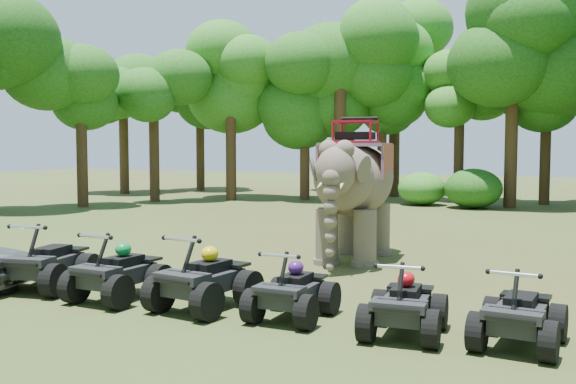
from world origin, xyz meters
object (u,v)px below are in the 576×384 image
at_px(atv_0, 47,255).
at_px(atv_5, 519,306).
at_px(elephant, 355,189).
at_px(atv_2, 204,271).
at_px(atv_1, 118,265).
at_px(atv_4, 404,297).
at_px(atv_3, 292,284).

bearing_deg(atv_0, atv_5, -10.33).
xyz_separation_m(elephant, atv_2, (-0.82, -5.89, -1.13)).
bearing_deg(atv_1, elephant, 69.16).
height_order(elephant, atv_0, elephant).
xyz_separation_m(elephant, atv_4, (2.79, -6.02, -1.22)).
bearing_deg(atv_4, atv_5, -0.08).
xyz_separation_m(elephant, atv_3, (0.85, -5.84, -1.22)).
distance_m(elephant, atv_5, 7.46).
bearing_deg(atv_1, atv_2, 5.31).
height_order(elephant, atv_5, elephant).
xyz_separation_m(elephant, atv_5, (4.42, -5.89, -1.22)).
xyz_separation_m(atv_4, atv_5, (1.63, 0.13, 0.00)).
xyz_separation_m(atv_1, atv_3, (3.52, 0.12, -0.06)).
xyz_separation_m(atv_0, atv_5, (8.94, -0.06, -0.10)).
bearing_deg(atv_2, atv_3, 9.40).
bearing_deg(atv_1, atv_0, 179.35).
bearing_deg(atv_2, atv_5, 7.63).
relative_size(atv_0, atv_2, 1.01).
relative_size(atv_3, atv_5, 1.00).
distance_m(elephant, atv_4, 6.74).
height_order(atv_1, atv_5, atv_1).
bearing_deg(atv_5, atv_4, -170.66).
xyz_separation_m(atv_0, atv_2, (3.71, -0.06, -0.01)).
relative_size(atv_0, atv_3, 1.17).
bearing_deg(atv_2, atv_4, 5.63).
distance_m(atv_4, atv_5, 1.63).
bearing_deg(atv_4, atv_1, 174.87).
distance_m(atv_3, atv_5, 3.56).
height_order(elephant, atv_1, elephant).
height_order(atv_2, atv_3, atv_2).
bearing_deg(elephant, atv_0, -132.89).
height_order(atv_0, atv_4, atv_0).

